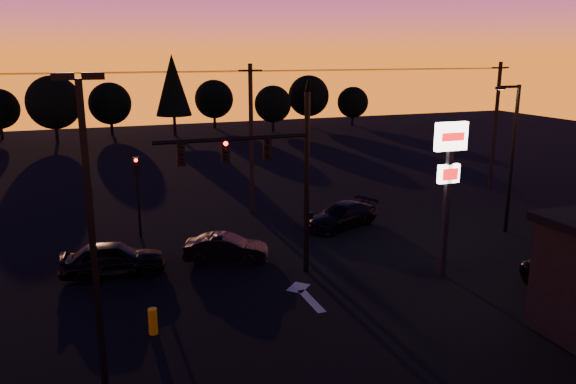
{
  "coord_description": "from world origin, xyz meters",
  "views": [
    {
      "loc": [
        -7.55,
        -18.0,
        9.62
      ],
      "look_at": [
        1.0,
        5.0,
        3.5
      ],
      "focal_mm": 35.0,
      "sensor_mm": 36.0,
      "label": 1
    }
  ],
  "objects_px": {
    "pylon_sign": "(449,166)",
    "bollard": "(153,321)",
    "car_right": "(342,215)",
    "parking_lot_light": "(91,223)",
    "car_mid": "(226,248)",
    "car_left": "(113,259)",
    "secondary_signal": "(137,185)",
    "streetlight": "(511,153)",
    "traffic_signal_mast": "(272,167)"
  },
  "relations": [
    {
      "from": "pylon_sign",
      "to": "bollard",
      "type": "distance_m",
      "value": 13.53
    },
    {
      "from": "bollard",
      "to": "car_right",
      "type": "bearing_deg",
      "value": 37.6
    },
    {
      "from": "parking_lot_light",
      "to": "car_mid",
      "type": "relative_size",
      "value": 2.33
    },
    {
      "from": "car_left",
      "to": "secondary_signal",
      "type": "bearing_deg",
      "value": -12.19
    },
    {
      "from": "secondary_signal",
      "to": "streetlight",
      "type": "relative_size",
      "value": 0.54
    },
    {
      "from": "secondary_signal",
      "to": "car_left",
      "type": "distance_m",
      "value": 5.63
    },
    {
      "from": "bollard",
      "to": "streetlight",
      "type": "bearing_deg",
      "value": 14.38
    },
    {
      "from": "bollard",
      "to": "parking_lot_light",
      "type": "bearing_deg",
      "value": -117.0
    },
    {
      "from": "traffic_signal_mast",
      "to": "car_left",
      "type": "distance_m",
      "value": 8.19
    },
    {
      "from": "pylon_sign",
      "to": "car_left",
      "type": "bearing_deg",
      "value": 159.78
    },
    {
      "from": "car_left",
      "to": "car_right",
      "type": "distance_m",
      "value": 12.88
    },
    {
      "from": "car_right",
      "to": "parking_lot_light",
      "type": "bearing_deg",
      "value": -69.62
    },
    {
      "from": "secondary_signal",
      "to": "car_mid",
      "type": "distance_m",
      "value": 6.49
    },
    {
      "from": "car_left",
      "to": "car_mid",
      "type": "distance_m",
      "value": 5.1
    },
    {
      "from": "pylon_sign",
      "to": "streetlight",
      "type": "xyz_separation_m",
      "value": [
        6.91,
        4.0,
        -0.49
      ]
    },
    {
      "from": "car_mid",
      "to": "bollard",
      "type": "bearing_deg",
      "value": 166.78
    },
    {
      "from": "car_right",
      "to": "secondary_signal",
      "type": "bearing_deg",
      "value": -123.25
    },
    {
      "from": "bollard",
      "to": "car_mid",
      "type": "bearing_deg",
      "value": 55.17
    },
    {
      "from": "secondary_signal",
      "to": "car_right",
      "type": "height_order",
      "value": "secondary_signal"
    },
    {
      "from": "streetlight",
      "to": "car_left",
      "type": "distance_m",
      "value": 20.93
    },
    {
      "from": "secondary_signal",
      "to": "pylon_sign",
      "type": "bearing_deg",
      "value": -39.77
    },
    {
      "from": "parking_lot_light",
      "to": "car_left",
      "type": "relative_size",
      "value": 2.02
    },
    {
      "from": "traffic_signal_mast",
      "to": "secondary_signal",
      "type": "xyz_separation_m",
      "value": [
        -4.9,
        7.49,
        -2.07
      ]
    },
    {
      "from": "parking_lot_light",
      "to": "streetlight",
      "type": "relative_size",
      "value": 1.14
    },
    {
      "from": "parking_lot_light",
      "to": "pylon_sign",
      "type": "distance_m",
      "value": 15.19
    },
    {
      "from": "car_left",
      "to": "traffic_signal_mast",
      "type": "bearing_deg",
      "value": -104.66
    },
    {
      "from": "pylon_sign",
      "to": "car_right",
      "type": "bearing_deg",
      "value": 98.03
    },
    {
      "from": "streetlight",
      "to": "car_left",
      "type": "relative_size",
      "value": 1.77
    },
    {
      "from": "secondary_signal",
      "to": "parking_lot_light",
      "type": "height_order",
      "value": "parking_lot_light"
    },
    {
      "from": "traffic_signal_mast",
      "to": "car_mid",
      "type": "xyz_separation_m",
      "value": [
        -1.48,
        2.45,
        -4.29
      ]
    },
    {
      "from": "traffic_signal_mast",
      "to": "pylon_sign",
      "type": "relative_size",
      "value": 1.26
    },
    {
      "from": "bollard",
      "to": "car_left",
      "type": "distance_m",
      "value": 6.15
    },
    {
      "from": "parking_lot_light",
      "to": "bollard",
      "type": "xyz_separation_m",
      "value": [
        1.77,
        3.46,
        -4.79
      ]
    },
    {
      "from": "traffic_signal_mast",
      "to": "pylon_sign",
      "type": "height_order",
      "value": "traffic_signal_mast"
    },
    {
      "from": "pylon_sign",
      "to": "streetlight",
      "type": "relative_size",
      "value": 0.85
    },
    {
      "from": "traffic_signal_mast",
      "to": "parking_lot_light",
      "type": "xyz_separation_m",
      "value": [
        -7.4,
        -6.99,
        0.33
      ]
    },
    {
      "from": "car_left",
      "to": "streetlight",
      "type": "bearing_deg",
      "value": -86.39
    },
    {
      "from": "traffic_signal_mast",
      "to": "car_mid",
      "type": "bearing_deg",
      "value": 121.11
    },
    {
      "from": "pylon_sign",
      "to": "parking_lot_light",
      "type": "bearing_deg",
      "value": -162.77
    },
    {
      "from": "bollard",
      "to": "car_right",
      "type": "height_order",
      "value": "car_right"
    },
    {
      "from": "secondary_signal",
      "to": "streetlight",
      "type": "bearing_deg",
      "value": -17.56
    },
    {
      "from": "bollard",
      "to": "car_right",
      "type": "distance_m",
      "value": 14.67
    },
    {
      "from": "bollard",
      "to": "car_left",
      "type": "bearing_deg",
      "value": 98.8
    },
    {
      "from": "parking_lot_light",
      "to": "secondary_signal",
      "type": "bearing_deg",
      "value": 80.21
    },
    {
      "from": "streetlight",
      "to": "bollard",
      "type": "relative_size",
      "value": 8.42
    },
    {
      "from": "parking_lot_light",
      "to": "car_right",
      "type": "bearing_deg",
      "value": 42.84
    },
    {
      "from": "traffic_signal_mast",
      "to": "streetlight",
      "type": "bearing_deg",
      "value": 6.14
    },
    {
      "from": "traffic_signal_mast",
      "to": "car_mid",
      "type": "height_order",
      "value": "traffic_signal_mast"
    },
    {
      "from": "car_mid",
      "to": "parking_lot_light",
      "type": "bearing_deg",
      "value": 169.51
    },
    {
      "from": "secondary_signal",
      "to": "bollard",
      "type": "height_order",
      "value": "secondary_signal"
    }
  ]
}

